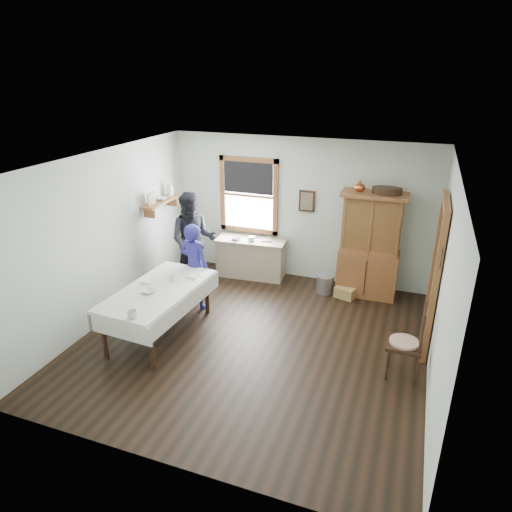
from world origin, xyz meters
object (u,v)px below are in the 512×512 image
china_hutch (370,246)px  spindle_chair (405,341)px  figure_dark (193,243)px  dining_table (160,312)px  work_counter (251,258)px  pail (325,284)px  wicker_basket (345,292)px  woman_blue (195,269)px

china_hutch → spindle_chair: china_hutch is taller
spindle_chair → figure_dark: size_ratio=0.63×
china_hutch → dining_table: 3.76m
work_counter → pail: size_ratio=4.05×
china_hutch → work_counter: bearing=178.9°
spindle_chair → figure_dark: 4.19m
wicker_basket → woman_blue: (-2.36, -1.21, 0.60)m
work_counter → wicker_basket: bearing=-12.5°
woman_blue → china_hutch: bearing=-139.9°
spindle_chair → figure_dark: bearing=159.8°
wicker_basket → spindle_chair: bearing=-61.1°
china_hutch → woman_blue: 3.07m
figure_dark → woman_blue: bearing=-81.3°
work_counter → figure_dark: bearing=-145.1°
work_counter → china_hutch: bearing=-4.6°
china_hutch → figure_dark: 3.18m
figure_dark → wicker_basket: bearing=-10.8°
work_counter → spindle_chair: bearing=-41.1°
china_hutch → dining_table: size_ratio=0.98×
dining_table → wicker_basket: size_ratio=5.65×
china_hutch → wicker_basket: 0.94m
dining_table → spindle_chair: spindle_chair is taller
spindle_chair → china_hutch: bearing=110.6°
spindle_chair → pail: (-1.49, 2.06, -0.36)m
china_hutch → dining_table: bearing=-139.4°
work_counter → figure_dark: figure_dark is taller
china_hutch → pail: bearing=-166.6°
work_counter → china_hutch: (2.24, -0.02, 0.56)m
spindle_chair → wicker_basket: (-1.09, 1.98, -0.42)m
woman_blue → figure_dark: size_ratio=0.84×
work_counter → pail: 1.55m
work_counter → wicker_basket: (1.91, -0.28, -0.28)m
woman_blue → figure_dark: (-0.42, 0.78, 0.13)m
pail → wicker_basket: pail is taller
work_counter → china_hutch: 2.31m
dining_table → pail: 3.09m
china_hutch → spindle_chair: 2.41m
spindle_chair → pail: size_ratio=3.16×
china_hutch → pail: china_hutch is taller
work_counter → spindle_chair: size_ratio=1.28×
spindle_chair → pail: 2.57m
work_counter → figure_dark: 1.21m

